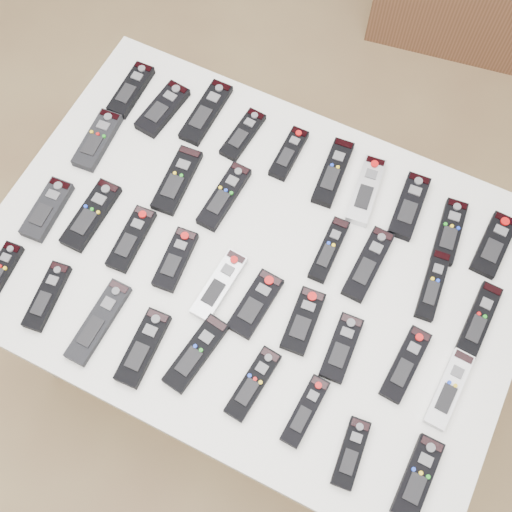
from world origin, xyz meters
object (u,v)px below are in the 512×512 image
at_px(remote_29, 99,322).
at_px(remote_34, 351,453).
at_px(remote_5, 333,172).
at_px(remote_20, 176,259).
at_px(remote_0, 131,90).
at_px(remote_18, 91,215).
at_px(remote_24, 342,348).
at_px(remote_9, 494,245).
at_px(remote_11, 177,180).
at_px(remote_15, 433,285).
at_px(remote_31, 196,353).
at_px(remote_12, 224,196).
at_px(remote_27, 1,271).
at_px(remote_28, 47,296).
at_px(remote_35, 418,478).
at_px(remote_21, 219,285).
at_px(remote_30, 143,348).
at_px(remote_2, 206,112).
at_px(remote_33, 305,411).
at_px(remote_13, 329,250).
at_px(table, 256,269).
at_px(remote_7, 409,206).
at_px(remote_8, 449,232).
at_px(remote_14, 368,264).
at_px(remote_32, 253,384).
at_px(remote_22, 256,304).
at_px(remote_17, 47,209).
at_px(remote_6, 366,191).
at_px(remote_1, 163,109).
at_px(remote_19, 131,239).
at_px(remote_16, 479,320).
at_px(remote_4, 289,153).
at_px(remote_26, 449,389).

height_order(remote_29, remote_34, remote_34).
relative_size(remote_5, remote_20, 1.22).
bearing_deg(remote_0, remote_18, -76.01).
bearing_deg(remote_24, remote_9, 56.28).
bearing_deg(remote_0, remote_11, -39.23).
xyz_separation_m(remote_15, remote_31, (-0.41, -0.38, 0.00)).
relative_size(remote_11, remote_12, 1.00).
height_order(remote_0, remote_24, remote_0).
xyz_separation_m(remote_27, remote_28, (0.13, -0.00, 0.00)).
height_order(remote_5, remote_35, same).
xyz_separation_m(remote_18, remote_20, (0.24, -0.01, 0.00)).
xyz_separation_m(remote_21, remote_28, (-0.34, -0.20, 0.00)).
bearing_deg(remote_28, remote_30, -9.13).
relative_size(remote_2, remote_33, 1.26).
bearing_deg(remote_34, remote_31, 168.11).
bearing_deg(remote_18, remote_5, 37.76).
height_order(remote_12, remote_24, remote_12).
distance_m(remote_2, remote_24, 0.70).
bearing_deg(remote_13, table, -148.84).
xyz_separation_m(remote_7, remote_18, (-0.68, -0.36, -0.00)).
relative_size(remote_8, remote_14, 0.90).
xyz_separation_m(remote_24, remote_34, (0.11, -0.20, 0.00)).
bearing_deg(remote_32, remote_7, 80.52).
distance_m(remote_12, remote_18, 0.32).
distance_m(remote_22, remote_32, 0.18).
bearing_deg(remote_17, remote_9, 17.49).
bearing_deg(remote_6, remote_33, -87.77).
height_order(remote_1, remote_28, remote_1).
xyz_separation_m(remote_19, remote_31, (0.27, -0.18, 0.00)).
relative_size(remote_6, remote_16, 1.00).
relative_size(remote_20, remote_32, 0.92).
distance_m(remote_4, remote_7, 0.32).
xyz_separation_m(remote_26, remote_34, (-0.14, -0.22, 0.00)).
xyz_separation_m(remote_16, remote_20, (-0.68, -0.17, 0.00)).
xyz_separation_m(remote_7, remote_14, (-0.03, -0.19, 0.00)).
bearing_deg(remote_17, remote_29, -39.36).
bearing_deg(remote_27, remote_26, 5.89).
height_order(remote_16, remote_26, remote_26).
bearing_deg(remote_0, remote_28, -79.91).
xyz_separation_m(remote_1, remote_21, (0.36, -0.37, -0.00)).
bearing_deg(table, remote_6, 59.80).
height_order(remote_5, remote_6, same).
xyz_separation_m(remote_13, remote_33, (0.11, -0.36, -0.00)).
bearing_deg(remote_7, remote_27, -147.63).
relative_size(remote_11, remote_17, 1.13).
bearing_deg(remote_22, remote_7, 64.44).
bearing_deg(remote_19, remote_15, 13.12).
relative_size(remote_5, remote_11, 1.02).
distance_m(remote_15, remote_17, 0.93).
bearing_deg(remote_9, remote_4, -178.78).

